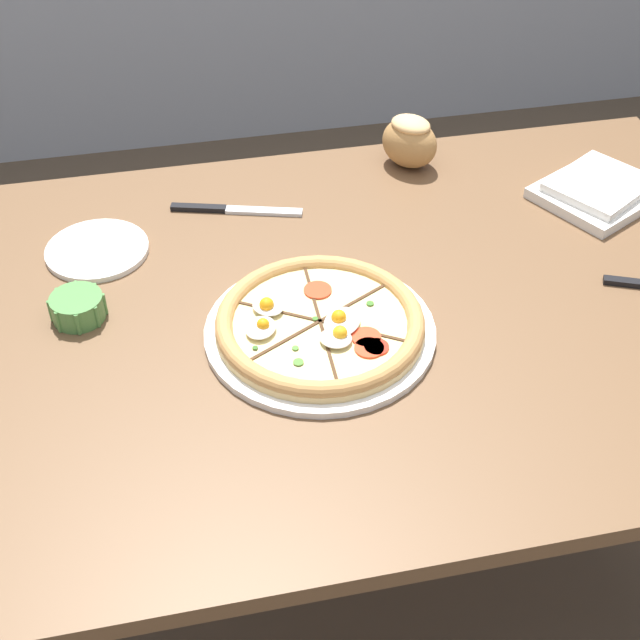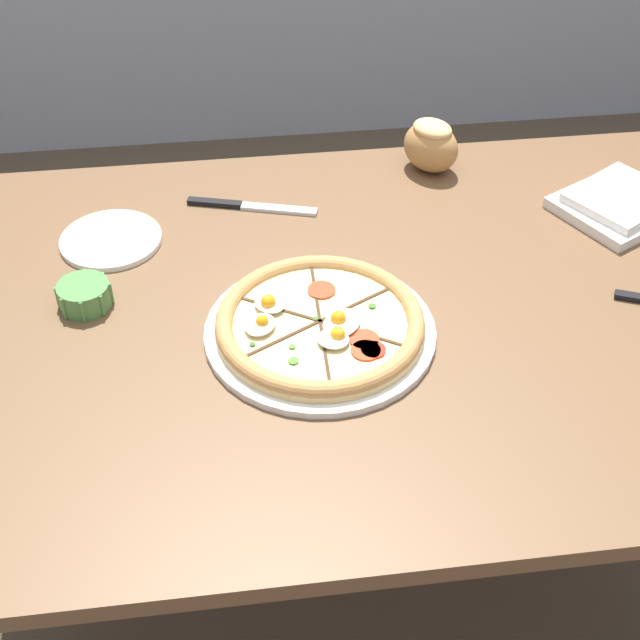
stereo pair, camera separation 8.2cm
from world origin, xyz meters
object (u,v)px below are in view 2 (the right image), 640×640
object	(u,v)px
napkin_folded	(621,203)
knife_spare	(250,206)
side_saucer	(111,240)
bread_piece_near	(431,145)
pizza	(320,325)
ramekin_bowl	(84,295)
dining_table	(366,347)

from	to	relation	value
napkin_folded	knife_spare	distance (m)	0.68
napkin_folded	side_saucer	xyz separation A→B (m)	(-0.92, 0.02, -0.01)
bread_piece_near	knife_spare	bearing A→B (deg)	-165.35
napkin_folded	side_saucer	world-z (taller)	napkin_folded
pizza	side_saucer	size ratio (longest dim) A/B	2.02
side_saucer	bread_piece_near	bearing A→B (deg)	15.58
knife_spare	ramekin_bowl	bearing A→B (deg)	-122.71
pizza	knife_spare	size ratio (longest dim) A/B	1.50
side_saucer	napkin_folded	bearing A→B (deg)	-1.13
dining_table	napkin_folded	size ratio (longest dim) A/B	5.35
dining_table	knife_spare	xyz separation A→B (m)	(-0.17, 0.31, 0.09)
napkin_folded	knife_spare	xyz separation A→B (m)	(-0.67, 0.09, -0.01)
pizza	side_saucer	world-z (taller)	pizza
dining_table	ramekin_bowl	bearing A→B (deg)	172.14
pizza	knife_spare	xyz separation A→B (m)	(-0.08, 0.36, -0.02)
dining_table	pizza	bearing A→B (deg)	-146.02
pizza	napkin_folded	distance (m)	0.65
dining_table	side_saucer	world-z (taller)	side_saucer
dining_table	knife_spare	distance (m)	0.36
dining_table	napkin_folded	world-z (taller)	napkin_folded
pizza	napkin_folded	world-z (taller)	pizza
dining_table	ramekin_bowl	world-z (taller)	ramekin_bowl
knife_spare	side_saucer	bearing A→B (deg)	-147.04
knife_spare	pizza	bearing A→B (deg)	-61.20
knife_spare	bread_piece_near	bearing A→B (deg)	30.70
bread_piece_near	side_saucer	world-z (taller)	bread_piece_near
ramekin_bowl	knife_spare	size ratio (longest dim) A/B	0.38
knife_spare	napkin_folded	bearing A→B (deg)	8.10
bread_piece_near	side_saucer	size ratio (longest dim) A/B	0.80
bread_piece_near	side_saucer	xyz separation A→B (m)	(-0.61, -0.17, -0.05)
knife_spare	side_saucer	distance (m)	0.26
dining_table	bread_piece_near	world-z (taller)	bread_piece_near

